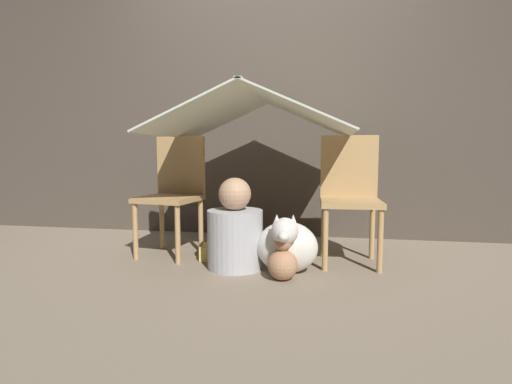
# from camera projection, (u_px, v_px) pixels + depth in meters

# --- Properties ---
(ground_plane) EXTENTS (8.80, 8.80, 0.00)m
(ground_plane) POSITION_uv_depth(u_px,v_px,m) (250.00, 268.00, 2.56)
(ground_plane) COLOR gray
(wall_back) EXTENTS (7.00, 0.05, 2.50)m
(wall_back) POSITION_uv_depth(u_px,v_px,m) (273.00, 94.00, 3.49)
(wall_back) COLOR #4C4238
(wall_back) RESTS_ON ground_plane
(chair_left) EXTENTS (0.45, 0.45, 0.86)m
(chair_left) POSITION_uv_depth(u_px,v_px,m) (174.00, 190.00, 2.89)
(chair_left) COLOR tan
(chair_left) RESTS_ON ground_plane
(chair_right) EXTENTS (0.40, 0.40, 0.86)m
(chair_right) POSITION_uv_depth(u_px,v_px,m) (350.00, 193.00, 2.68)
(chair_right) COLOR tan
(chair_right) RESTS_ON ground_plane
(sheet_canopy) EXTENTS (1.27, 1.13, 0.29)m
(sheet_canopy) POSITION_uv_depth(u_px,v_px,m) (256.00, 113.00, 2.66)
(sheet_canopy) COLOR silver
(person_front) EXTENTS (0.35, 0.35, 0.58)m
(person_front) POSITION_uv_depth(u_px,v_px,m) (235.00, 232.00, 2.55)
(person_front) COLOR #B2B2B7
(person_front) RESTS_ON ground_plane
(dog) EXTENTS (0.38, 0.38, 0.39)m
(dog) POSITION_uv_depth(u_px,v_px,m) (287.00, 245.00, 2.43)
(dog) COLOR silver
(dog) RESTS_ON ground_plane
(floor_cushion) EXTENTS (0.36, 0.29, 0.10)m
(floor_cushion) POSITION_uv_depth(u_px,v_px,m) (230.00, 251.00, 2.81)
(floor_cushion) COLOR #E5CC66
(floor_cushion) RESTS_ON ground_plane
(plush_toy) EXTENTS (0.18, 0.18, 0.28)m
(plush_toy) POSITION_uv_depth(u_px,v_px,m) (283.00, 261.00, 2.32)
(plush_toy) COLOR tan
(plush_toy) RESTS_ON ground_plane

